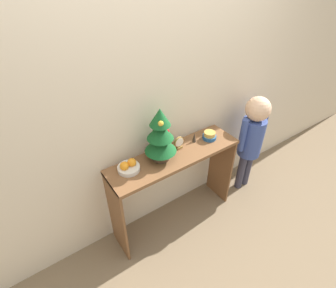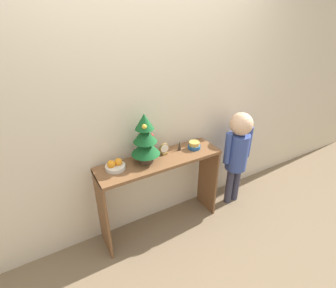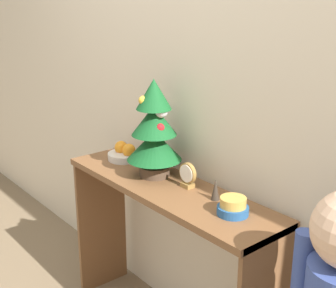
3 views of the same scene
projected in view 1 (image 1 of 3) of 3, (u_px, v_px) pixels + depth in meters
The scene contains 9 objects.
ground_plane at pixel (184, 228), 2.53m from camera, with size 12.00×12.00×0.00m, color #7A664C.
back_wall at pixel (160, 97), 2.04m from camera, with size 7.00×0.05×2.50m, color beige.
console_table at pixel (175, 172), 2.28m from camera, with size 1.18×0.33×0.81m.
mini_tree at pixel (160, 135), 1.99m from camera, with size 0.25×0.25×0.46m.
fruit_bowl at pixel (129, 167), 1.99m from camera, with size 0.17×0.17×0.09m.
singing_bowl at pixel (209, 136), 2.33m from camera, with size 0.12×0.12×0.07m.
desk_clock at pixel (179, 143), 2.20m from camera, with size 0.09×0.04×0.11m.
figurine at pixel (194, 137), 2.29m from camera, with size 0.04×0.04×0.09m.
child_figure at pixel (252, 134), 2.60m from camera, with size 0.36×0.24×1.10m.
Camera 1 is at (-1.01, -1.19, 2.16)m, focal length 28.00 mm.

